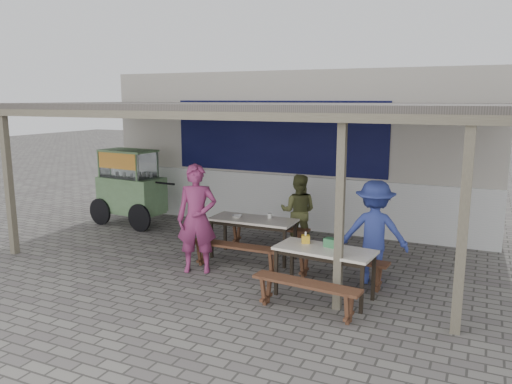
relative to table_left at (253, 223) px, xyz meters
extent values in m
plane|color=slate|center=(-0.34, -0.63, -0.67)|extent=(60.00, 60.00, 0.00)
cube|color=#BEB6AA|center=(-0.34, 2.97, 1.08)|extent=(9.00, 1.20, 3.50)
cube|color=white|center=(-0.34, 2.34, -0.07)|extent=(9.00, 0.10, 1.20)
cube|color=#0D0F3E|center=(-0.54, 2.36, 1.38)|extent=(5.00, 0.03, 1.60)
cube|color=#4E4843|center=(-0.34, 0.37, 2.08)|extent=(9.00, 4.20, 0.12)
cube|color=#78705A|center=(-0.34, -1.68, 1.98)|extent=(9.00, 0.12, 0.12)
cube|color=#78705A|center=(-4.24, -1.63, 0.68)|extent=(0.12, 0.12, 2.70)
cube|color=#78705A|center=(3.56, -1.63, 0.68)|extent=(0.12, 0.12, 2.70)
cube|color=#78705A|center=(2.01, -1.53, 0.68)|extent=(0.11, 0.11, 2.70)
cube|color=white|center=(0.00, 0.00, 0.06)|extent=(1.56, 0.67, 0.04)
cube|color=black|center=(0.00, 0.00, 0.00)|extent=(1.46, 0.57, 0.06)
cube|color=black|center=(-0.71, -0.28, -0.32)|extent=(0.05, 0.05, 0.71)
cube|color=black|center=(0.72, -0.26, -0.32)|extent=(0.05, 0.05, 0.71)
cube|color=black|center=(-0.72, 0.26, -0.32)|extent=(0.05, 0.05, 0.71)
cube|color=black|center=(0.71, 0.28, -0.32)|extent=(0.05, 0.05, 0.71)
cube|color=brown|center=(0.01, -0.70, -0.24)|extent=(1.66, 0.30, 0.04)
cube|color=brown|center=(-0.67, -0.71, -0.47)|extent=(0.05, 0.28, 0.41)
cube|color=brown|center=(0.69, -0.69, -0.47)|extent=(0.05, 0.28, 0.41)
cube|color=brown|center=(-0.01, 0.70, -0.24)|extent=(1.66, 0.30, 0.04)
cube|color=brown|center=(-0.69, 0.69, -0.47)|extent=(0.05, 0.28, 0.41)
cube|color=brown|center=(0.67, 0.71, -0.47)|extent=(0.05, 0.28, 0.41)
cube|color=white|center=(1.73, -1.23, 0.06)|extent=(1.49, 0.78, 0.04)
cube|color=black|center=(1.73, -1.23, 0.00)|extent=(1.38, 0.67, 0.06)
cube|color=black|center=(1.05, -1.43, -0.32)|extent=(0.05, 0.05, 0.71)
cube|color=black|center=(2.36, -1.55, -0.32)|extent=(0.05, 0.05, 0.71)
cube|color=black|center=(1.10, -0.90, -0.32)|extent=(0.05, 0.05, 0.71)
cube|color=black|center=(2.41, -1.03, -0.32)|extent=(0.05, 0.05, 0.71)
cube|color=brown|center=(1.67, -1.87, -0.24)|extent=(1.55, 0.42, 0.04)
cube|color=brown|center=(1.06, -1.81, -0.47)|extent=(0.08, 0.28, 0.41)
cube|color=brown|center=(2.28, -1.92, -0.47)|extent=(0.08, 0.28, 0.41)
cube|color=brown|center=(1.79, -0.59, -0.24)|extent=(1.55, 0.42, 0.04)
cube|color=brown|center=(1.18, -0.53, -0.47)|extent=(0.08, 0.28, 0.41)
cube|color=brown|center=(2.40, -0.65, -0.47)|extent=(0.08, 0.28, 0.41)
cube|color=#658F5F|center=(-3.64, 1.12, 0.05)|extent=(1.57, 0.92, 0.78)
cube|color=#658F5F|center=(-3.64, 1.12, -0.36)|extent=(1.51, 0.87, 0.06)
cylinder|color=black|center=(-4.28, 0.76, -0.36)|extent=(0.62, 0.11, 0.62)
cylinder|color=black|center=(-3.07, 0.64, -0.36)|extent=(0.62, 0.11, 0.62)
cube|color=silver|center=(-3.69, 1.13, 0.74)|extent=(1.28, 0.78, 0.61)
cube|color=#658F5F|center=(-3.69, 1.13, 1.05)|extent=(1.33, 0.83, 0.04)
cube|color=#C4452E|center=(-3.72, 0.77, 0.85)|extent=(1.11, 0.13, 0.36)
cylinder|color=black|center=(-2.75, 1.03, 0.38)|extent=(0.78, 0.12, 0.04)
imported|color=#812C5A|center=(-0.56, -1.02, 0.25)|extent=(0.79, 0.67, 1.84)
imported|color=brown|center=(0.52, 0.97, 0.06)|extent=(0.80, 0.67, 1.46)
imported|color=#324197|center=(2.24, -0.29, 0.15)|extent=(1.16, 0.80, 1.65)
cube|color=gold|center=(1.38, -1.07, 0.14)|extent=(0.16, 0.16, 0.12)
cube|color=#357747|center=(1.79, -1.11, 0.14)|extent=(0.22, 0.17, 0.13)
cylinder|color=beige|center=(0.26, 0.16, 0.12)|extent=(0.08, 0.08, 0.09)
imported|color=silver|center=(-0.30, -0.05, 0.10)|extent=(0.23, 0.23, 0.04)
camera|label=1|loc=(3.74, -7.96, 2.22)|focal=35.00mm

